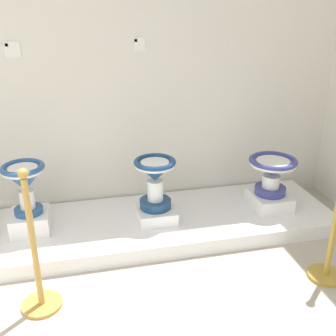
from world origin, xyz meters
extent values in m
cube|color=silver|center=(1.85, 2.71, 1.57)|extent=(3.91, 0.06, 3.14)
cube|color=white|center=(1.85, 2.19, 0.07)|extent=(3.13, 0.94, 0.13)
cube|color=white|center=(0.82, 2.20, 0.21)|extent=(0.30, 0.31, 0.16)
cylinder|color=#285289|center=(0.82, 2.20, 0.32)|extent=(0.22, 0.22, 0.05)
cylinder|color=white|center=(0.82, 2.20, 0.42)|extent=(0.12, 0.12, 0.15)
cone|color=#285289|center=(0.82, 2.20, 0.59)|extent=(0.32, 0.32, 0.20)
cylinder|color=white|center=(0.82, 2.20, 0.67)|extent=(0.31, 0.31, 0.03)
torus|color=#285289|center=(0.82, 2.20, 0.69)|extent=(0.33, 0.33, 0.04)
cylinder|color=white|center=(0.82, 2.20, 0.68)|extent=(0.22, 0.22, 0.01)
cube|color=white|center=(1.85, 2.16, 0.19)|extent=(0.32, 0.36, 0.11)
cylinder|color=navy|center=(1.85, 2.16, 0.28)|extent=(0.27, 0.27, 0.07)
cylinder|color=white|center=(1.85, 2.16, 0.40)|extent=(0.13, 0.13, 0.18)
cone|color=navy|center=(1.85, 2.16, 0.57)|extent=(0.34, 0.34, 0.17)
cylinder|color=white|center=(1.85, 2.16, 0.64)|extent=(0.33, 0.33, 0.03)
torus|color=navy|center=(1.85, 2.16, 0.66)|extent=(0.35, 0.35, 0.04)
cylinder|color=white|center=(1.85, 2.16, 0.65)|extent=(0.23, 0.23, 0.01)
cube|color=white|center=(2.90, 2.14, 0.20)|extent=(0.32, 0.38, 0.14)
cylinder|color=#393F8A|center=(2.90, 2.14, 0.30)|extent=(0.28, 0.28, 0.06)
cylinder|color=white|center=(2.90, 2.14, 0.39)|extent=(0.16, 0.16, 0.11)
cone|color=#393F8A|center=(2.90, 2.14, 0.51)|extent=(0.42, 0.42, 0.14)
cylinder|color=white|center=(2.90, 2.14, 0.56)|extent=(0.41, 0.41, 0.03)
torus|color=#393F8A|center=(2.90, 2.14, 0.58)|extent=(0.42, 0.42, 0.04)
cylinder|color=white|center=(2.90, 2.14, 0.58)|extent=(0.29, 0.29, 0.01)
cube|color=white|center=(0.80, 2.67, 1.52)|extent=(0.12, 0.01, 0.12)
cube|color=#386BAD|center=(0.77, 2.67, 1.55)|extent=(0.02, 0.01, 0.02)
cube|color=white|center=(1.83, 2.67, 1.53)|extent=(0.10, 0.01, 0.11)
cube|color=#5B9E4C|center=(1.80, 2.67, 1.57)|extent=(0.02, 0.01, 0.02)
cylinder|color=#BC9041|center=(0.93, 1.41, 0.01)|extent=(0.26, 0.26, 0.02)
cylinder|color=#BC9041|center=(0.93, 1.41, 0.47)|extent=(0.04, 0.04, 0.90)
sphere|color=#BC9041|center=(0.93, 1.41, 0.95)|extent=(0.06, 0.06, 0.06)
cylinder|color=#B28E33|center=(2.93, 1.26, 0.01)|extent=(0.26, 0.26, 0.02)
cylinder|color=#B28E33|center=(2.93, 1.26, 0.47)|extent=(0.04, 0.04, 0.88)
camera|label=1|loc=(1.25, -0.85, 1.85)|focal=43.18mm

